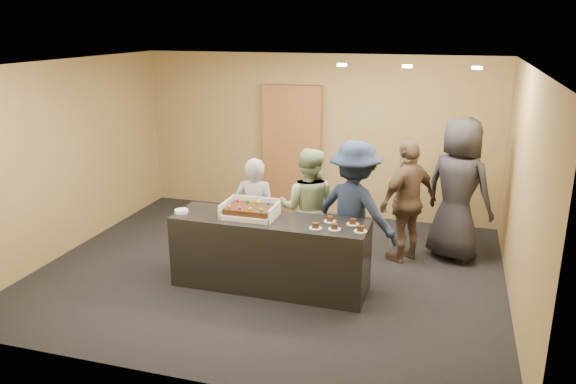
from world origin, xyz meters
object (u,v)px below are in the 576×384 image
object	(u,v)px
storage_cabinet	(292,150)
sheet_cake	(250,209)
person_brown_extra	(408,201)
plate_stack	(181,211)
serving_counter	(270,253)
person_server_grey	(255,215)
person_sage_man	(308,208)
person_navy_man	(354,212)
person_dark_suit	(458,189)
cake_box	(251,213)

from	to	relation	value
storage_cabinet	sheet_cake	world-z (taller)	storage_cabinet
person_brown_extra	plate_stack	bearing A→B (deg)	-23.80
serving_counter	plate_stack	world-z (taller)	plate_stack
serving_counter	person_server_grey	bearing A→B (deg)	128.53
person_sage_man	person_brown_extra	size ratio (longest dim) A/B	0.96
serving_counter	person_sage_man	xyz separation A→B (m)	(0.28, 0.76, 0.37)
person_server_grey	person_navy_man	distance (m)	1.30
storage_cabinet	person_dark_suit	distance (m)	3.00
person_navy_man	person_dark_suit	size ratio (longest dim) A/B	0.91
storage_cabinet	person_sage_man	size ratio (longest dim) A/B	1.34
serving_counter	person_sage_man	world-z (taller)	person_sage_man
storage_cabinet	person_sage_man	distance (m)	2.28
serving_counter	storage_cabinet	size ratio (longest dim) A/B	1.09
sheet_cake	person_brown_extra	xyz separation A→B (m)	(1.78, 1.35, -0.15)
storage_cabinet	sheet_cake	distance (m)	2.88
storage_cabinet	person_dark_suit	bearing A→B (deg)	-24.64
sheet_cake	person_brown_extra	bearing A→B (deg)	37.17
person_brown_extra	sheet_cake	bearing A→B (deg)	-15.37
person_server_grey	serving_counter	bearing A→B (deg)	122.19
person_brown_extra	person_dark_suit	bearing A→B (deg)	149.43
person_sage_man	person_brown_extra	world-z (taller)	person_brown_extra
plate_stack	person_sage_man	bearing A→B (deg)	31.43
sheet_cake	person_server_grey	xyz separation A→B (m)	(-0.10, 0.45, -0.23)
plate_stack	person_brown_extra	bearing A→B (deg)	28.75
storage_cabinet	person_navy_man	world-z (taller)	storage_cabinet
sheet_cake	person_dark_suit	xyz separation A→B (m)	(2.43, 1.61, -0.00)
plate_stack	person_brown_extra	distance (m)	3.03
person_navy_man	person_dark_suit	xyz separation A→B (m)	(1.24, 1.05, 0.09)
sheet_cake	person_sage_man	world-z (taller)	person_sage_man
plate_stack	person_sage_man	distance (m)	1.66
plate_stack	storage_cabinet	bearing A→B (deg)	79.04
serving_counter	cake_box	bearing A→B (deg)	175.13
person_brown_extra	person_navy_man	bearing A→B (deg)	0.71
sheet_cake	person_dark_suit	size ratio (longest dim) A/B	0.28
cake_box	plate_stack	distance (m)	0.88
serving_counter	plate_stack	xyz separation A→B (m)	(-1.13, -0.10, 0.47)
cake_box	serving_counter	bearing A→B (deg)	-5.40
cake_box	sheet_cake	bearing A→B (deg)	-90.88
plate_stack	person_dark_suit	xyz separation A→B (m)	(3.30, 1.72, 0.07)
plate_stack	person_navy_man	xyz separation A→B (m)	(2.06, 0.66, -0.02)
person_dark_suit	plate_stack	bearing A→B (deg)	56.82
person_server_grey	person_dark_suit	bearing A→B (deg)	-161.09
storage_cabinet	cake_box	world-z (taller)	storage_cabinet
person_server_grey	plate_stack	bearing A→B (deg)	29.76
storage_cabinet	person_navy_man	distance (m)	2.75
sheet_cake	person_dark_suit	bearing A→B (deg)	33.57
storage_cabinet	plate_stack	world-z (taller)	storage_cabinet
cake_box	storage_cabinet	bearing A→B (deg)	95.99
storage_cabinet	person_server_grey	world-z (taller)	storage_cabinet
person_sage_man	person_dark_suit	distance (m)	2.08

